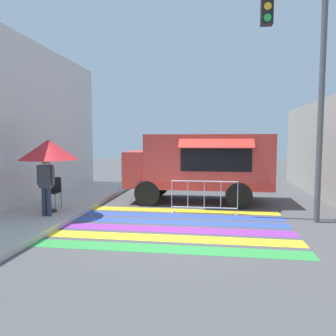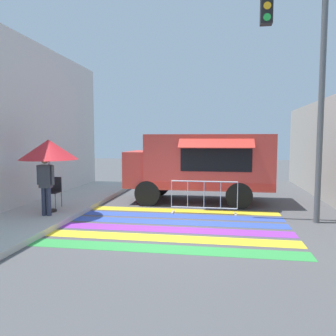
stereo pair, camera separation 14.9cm
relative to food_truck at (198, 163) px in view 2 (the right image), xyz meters
The scene contains 8 objects.
ground_plane 4.30m from the food_truck, 97.18° to the right, with size 60.00×60.00×0.00m, color #4C4C4F.
crosswalk_painted 3.89m from the food_truck, 98.06° to the right, with size 6.40×4.36×0.01m.
food_truck is the anchor object (origin of this frame).
traffic_signal_pole 4.89m from the food_truck, 44.05° to the right, with size 4.51×0.29×6.80m.
patio_umbrella 5.30m from the food_truck, 143.97° to the right, with size 1.73×1.73×2.18m.
folding_chair 5.16m from the food_truck, 151.20° to the right, with size 0.43×0.43×0.97m.
vendor_person 5.47m from the food_truck, 138.82° to the right, with size 0.53×0.23×1.73m.
barricade_front 2.21m from the food_truck, 80.62° to the right, with size 2.09×0.44×1.05m.
Camera 2 is at (1.30, -8.19, 2.35)m, focal length 35.00 mm.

